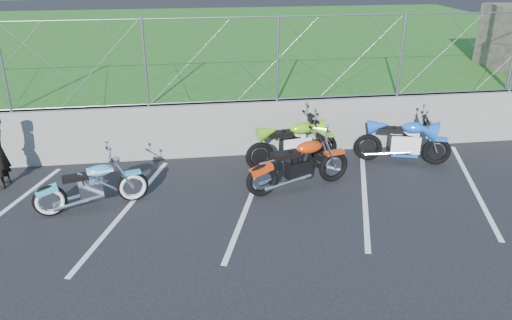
{
  "coord_description": "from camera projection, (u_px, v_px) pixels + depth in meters",
  "views": [
    {
      "loc": [
        -1.13,
        -7.78,
        4.67
      ],
      "look_at": [
        0.18,
        1.3,
        0.75
      ],
      "focal_mm": 35.0,
      "sensor_mm": 36.0,
      "label": 1
    }
  ],
  "objects": [
    {
      "name": "chain_link_fence",
      "position": [
        234.0,
        60.0,
        11.35
      ],
      "size": [
        28.0,
        0.03,
        2.0
      ],
      "color": "gray",
      "rests_on": "retaining_wall"
    },
    {
      "name": "sportbike_blue",
      "position": [
        404.0,
        143.0,
        11.57
      ],
      "size": [
        2.14,
        0.9,
        1.14
      ],
      "rotation": [
        0.0,
        0.0,
        -0.31
      ],
      "color": "black",
      "rests_on": "ground"
    },
    {
      "name": "retaining_wall",
      "position": [
        236.0,
        129.0,
        12.0
      ],
      "size": [
        30.0,
        0.22,
        1.3
      ],
      "primitive_type": "cube",
      "color": "slate",
      "rests_on": "ground"
    },
    {
      "name": "cruiser_turquoise",
      "position": [
        93.0,
        188.0,
        9.55
      ],
      "size": [
        2.12,
        0.77,
        1.08
      ],
      "rotation": [
        0.0,
        0.0,
        0.27
      ],
      "color": "black",
      "rests_on": "ground"
    },
    {
      "name": "ground",
      "position": [
        256.0,
        226.0,
        9.07
      ],
      "size": [
        90.0,
        90.0,
        0.0
      ],
      "primitive_type": "plane",
      "color": "black",
      "rests_on": "ground"
    },
    {
      "name": "parking_lines",
      "position": [
        308.0,
        197.0,
        10.13
      ],
      "size": [
        18.29,
        4.31,
        0.01
      ],
      "color": "silver",
      "rests_on": "ground"
    },
    {
      "name": "grass_field",
      "position": [
        211.0,
        50.0,
        21.1
      ],
      "size": [
        30.0,
        20.0,
        1.3
      ],
      "primitive_type": "cube",
      "color": "#1F5316",
      "rests_on": "ground"
    },
    {
      "name": "sportbike_green",
      "position": [
        294.0,
        145.0,
        11.4
      ],
      "size": [
        2.24,
        0.8,
        1.17
      ],
      "rotation": [
        0.0,
        0.0,
        0.17
      ],
      "color": "black",
      "rests_on": "ground"
    },
    {
      "name": "naked_orange",
      "position": [
        300.0,
        166.0,
        10.3
      ],
      "size": [
        2.32,
        0.9,
        1.18
      ],
      "rotation": [
        0.0,
        0.0,
        0.28
      ],
      "color": "black",
      "rests_on": "ground"
    }
  ]
}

